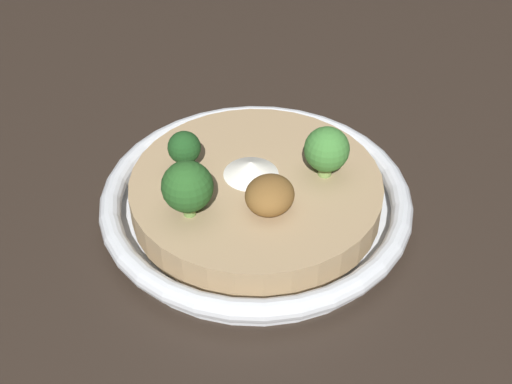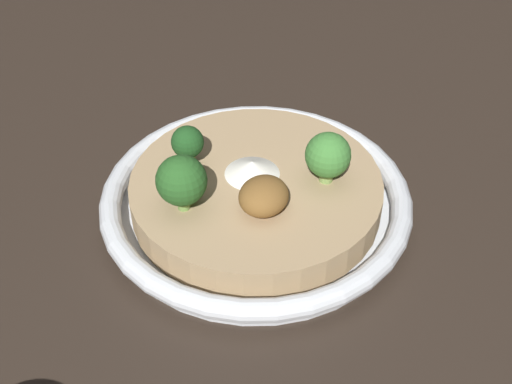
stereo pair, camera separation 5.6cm
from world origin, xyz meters
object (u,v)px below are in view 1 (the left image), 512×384
(broccoli_back_left, at_px, (187,187))
(risotto_bowl, at_px, (256,197))
(broccoli_front, at_px, (327,150))
(broccoli_back, at_px, (184,149))

(broccoli_back_left, bearing_deg, risotto_bowl, -31.37)
(risotto_bowl, height_order, broccoli_front, broccoli_front)
(broccoli_back_left, xyz_separation_m, broccoli_back, (0.05, 0.03, -0.00))
(broccoli_front, bearing_deg, broccoli_back, 107.05)
(broccoli_front, distance_m, broccoli_back, 0.12)
(broccoli_back_left, height_order, broccoli_back, broccoli_back_left)
(risotto_bowl, xyz_separation_m, broccoli_back_left, (-0.06, 0.04, 0.05))
(broccoli_front, bearing_deg, broccoli_back_left, 133.61)
(broccoli_front, xyz_separation_m, broccoli_back_left, (-0.09, 0.09, 0.00))
(risotto_bowl, bearing_deg, broccoli_back_left, 148.63)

